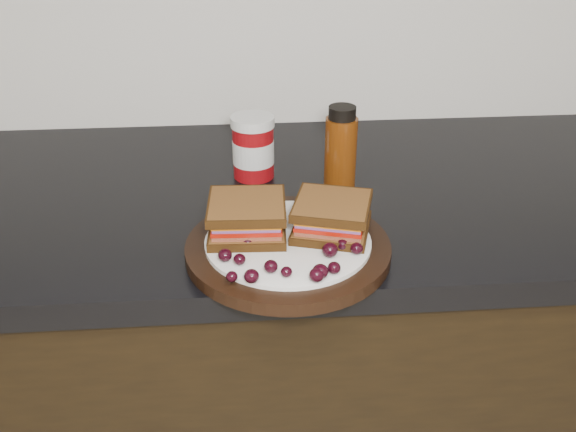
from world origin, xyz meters
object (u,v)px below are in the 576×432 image
object	(u,v)px
plate	(288,249)
condiment_jar	(253,147)
sandwich_left	(247,217)
oil_bottle	(341,149)

from	to	relation	value
plate	condiment_jar	world-z (taller)	condiment_jar
plate	condiment_jar	distance (m)	0.26
plate	sandwich_left	xyz separation A→B (m)	(-0.05, 0.02, 0.04)
plate	oil_bottle	size ratio (longest dim) A/B	1.96
plate	sandwich_left	size ratio (longest dim) A/B	2.67
plate	condiment_jar	bearing A→B (deg)	98.56
sandwich_left	condiment_jar	xyz separation A→B (m)	(0.02, 0.23, 0.01)
oil_bottle	plate	bearing A→B (deg)	-117.44
plate	condiment_jar	xyz separation A→B (m)	(-0.04, 0.25, 0.04)
sandwich_left	plate	bearing A→B (deg)	-20.21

